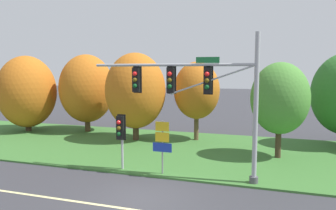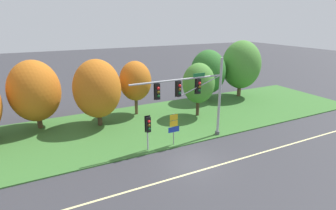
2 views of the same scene
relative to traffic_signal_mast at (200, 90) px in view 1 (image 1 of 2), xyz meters
name	(u,v)px [view 1 (image 1 of 2)]	position (x,y,z in m)	size (l,w,h in m)	color
ground_plane	(140,197)	(-1.84, -3.01, -4.33)	(160.00, 160.00, 0.00)	#333338
lane_stripe	(128,209)	(-1.84, -4.21, -4.33)	(36.00, 0.16, 0.01)	beige
grass_verge	(190,150)	(-1.84, 5.24, -4.28)	(48.00, 11.50, 0.10)	#386B2D
traffic_signal_mast	(200,90)	(0.00, 0.00, 0.00)	(8.26, 0.49, 6.87)	#9EA0A5
pedestrian_signal_near_kerb	(121,131)	(-4.15, -0.10, -2.16)	(0.46, 0.55, 2.90)	#9EA0A5
route_sign_post	(162,141)	(-1.89, -0.03, -2.58)	(0.99, 0.08, 2.68)	slate
tree_nearest_road	(27,92)	(-16.59, 7.37, -0.89)	(4.83, 4.83, 6.36)	#423021
tree_left_of_mast	(87,89)	(-11.67, 8.78, -0.62)	(4.55, 4.55, 6.46)	#4C3823
tree_behind_signpost	(135,91)	(-6.39, 6.91, -0.58)	(4.44, 4.44, 6.44)	#423021
tree_mid_verge	(197,91)	(-2.12, 8.31, -0.56)	(3.37, 3.37, 5.79)	brown
tree_tall_centre	(280,98)	(3.64, 5.01, -0.71)	(3.37, 3.37, 5.64)	#423021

